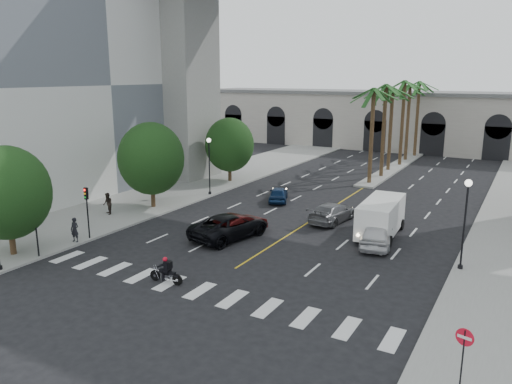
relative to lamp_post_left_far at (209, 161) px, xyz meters
name	(u,v)px	position (x,y,z in m)	size (l,w,h in m)	color
ground	(216,281)	(11.40, -16.00, -3.22)	(140.00, 140.00, 0.00)	black
sidewalk_left	(172,193)	(-3.60, -1.00, -3.15)	(8.00, 100.00, 0.15)	gray
median	(394,168)	(11.40, 22.00, -3.12)	(2.00, 24.00, 0.20)	gray
building_left	(50,81)	(-15.60, -4.00, 7.09)	(16.50, 32.50, 20.60)	silver
pier_building	(426,121)	(11.40, 39.00, 1.04)	(71.00, 10.50, 8.50)	beige
palm_a	(374,94)	(11.40, 12.00, 5.88)	(3.20, 3.20, 10.30)	#47331E
palm_b	(386,90)	(11.50, 16.00, 6.15)	(3.20, 3.20, 10.60)	#47331E
palm_c	(393,93)	(11.20, 20.00, 5.69)	(3.20, 3.20, 10.10)	#47331E
palm_d	(405,86)	(11.55, 24.00, 6.43)	(3.20, 3.20, 10.90)	#47331E
palm_e	(410,89)	(11.30, 28.00, 5.97)	(3.20, 3.20, 10.40)	#47331E
palm_f	(419,86)	(11.60, 32.00, 6.24)	(3.20, 3.20, 10.70)	#47331E
street_tree_near	(7,193)	(-1.60, -19.00, 0.80)	(5.20, 5.20, 6.89)	#382616
street_tree_mid	(151,159)	(-1.60, -6.00, 0.99)	(5.44, 5.44, 7.21)	#382616
street_tree_far	(230,145)	(-1.60, 6.00, 0.68)	(5.04, 5.04, 6.68)	#382616
lamp_post_left_far	(209,161)	(0.00, 0.00, 0.00)	(0.40, 0.40, 5.35)	black
lamp_post_right	(465,217)	(22.80, -8.00, 0.00)	(0.40, 0.40, 5.35)	black
traffic_signal_near	(35,219)	(0.10, -18.50, -0.71)	(0.25, 0.18, 3.65)	black
traffic_signal_far	(87,204)	(0.10, -14.50, -0.71)	(0.25, 0.18, 3.65)	black
motorcycle_rider	(167,271)	(9.29, -17.55, -2.56)	(2.04, 0.55, 1.47)	black
car_a	(377,234)	(17.40, -6.14, -2.41)	(1.93, 4.79, 1.63)	silver
car_b	(238,225)	(8.35, -8.68, -2.46)	(1.61, 4.61, 1.52)	#410D0D
car_c	(230,226)	(8.13, -9.42, -2.39)	(2.77, 6.02, 1.67)	black
car_d	(333,212)	(12.90, -2.35, -2.49)	(2.06, 5.06, 1.47)	slate
car_e	(278,194)	(6.49, 1.18, -2.56)	(1.56, 3.88, 1.32)	#11284F
cargo_van	(381,216)	(17.03, -3.99, -1.81)	(2.67, 6.06, 2.53)	white
pedestrian_a	(75,230)	(-0.10, -15.51, -2.25)	(0.60, 0.39, 1.63)	black
pedestrian_b	(108,204)	(-3.12, -9.61, -2.21)	(0.84, 0.65, 1.73)	black
do_not_enter_sign	(464,348)	(24.40, -20.20, -1.33)	(0.62, 0.20, 2.60)	black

